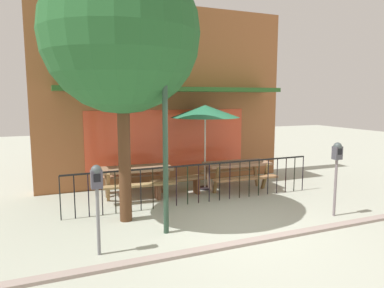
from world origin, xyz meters
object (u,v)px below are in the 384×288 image
parking_meter_near (97,186)px  picnic_table_right (237,168)px  parking_meter_far (337,159)px  picnic_table_left (136,174)px  street_tree (121,35)px  patio_umbrella (205,112)px  street_lamp (165,102)px  patio_bench (178,183)px

parking_meter_near → picnic_table_right: bearing=33.4°
picnic_table_right → parking_meter_far: (0.87, -2.72, 0.63)m
picnic_table_left → parking_meter_near: parking_meter_near is taller
picnic_table_right → street_tree: 4.80m
picnic_table_right → patio_umbrella: 1.79m
street_tree → parking_meter_near: bearing=-117.3°
picnic_table_left → picnic_table_right: bearing=-7.6°
picnic_table_left → patio_umbrella: (1.95, 0.02, 1.56)m
street_lamp → street_tree: bearing=120.4°
parking_meter_near → street_tree: street_tree is taller
street_tree → picnic_table_left: bearing=69.4°
patio_umbrella → parking_meter_near: 4.65m
picnic_table_left → patio_bench: picnic_table_left is taller
parking_meter_near → street_lamp: 1.91m
patio_bench → street_lamp: (-1.05, -2.25, 2.12)m
parking_meter_near → street_lamp: size_ratio=0.40×
picnic_table_left → street_tree: (-0.62, -1.65, 3.15)m
patio_umbrella → parking_meter_near: patio_umbrella is taller
patio_umbrella → picnic_table_left: bearing=-179.3°
parking_meter_near → street_tree: (0.74, 1.43, 2.61)m
picnic_table_left → street_tree: size_ratio=0.35×
picnic_table_right → parking_meter_far: bearing=-72.3°
patio_bench → street_tree: bearing=-141.5°
patio_umbrella → parking_meter_far: (1.67, -3.11, -0.92)m
parking_meter_far → street_lamp: 3.91m
parking_meter_near → street_lamp: (1.30, 0.46, 1.31)m
picnic_table_right → street_tree: (-3.38, -1.28, 3.15)m
picnic_table_right → parking_meter_near: (-4.12, -2.71, 0.54)m
parking_meter_near → parking_meter_far: bearing=-0.1°
picnic_table_right → parking_meter_far: 2.93m
picnic_table_right → street_tree: size_ratio=0.35×
picnic_table_right → street_lamp: street_lamp is taller
parking_meter_near → street_tree: 3.06m
patio_umbrella → patio_bench: size_ratio=1.65×
picnic_table_left → street_tree: bearing=-110.6°
patio_bench → street_tree: size_ratio=0.27×
picnic_table_left → parking_meter_near: size_ratio=1.26×
patio_bench → street_tree: 3.99m
street_tree → street_lamp: size_ratio=1.42×
patio_umbrella → street_lamp: bearing=-127.3°
patio_bench → street_lamp: 3.27m
parking_meter_near → parking_meter_far: parking_meter_far is taller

